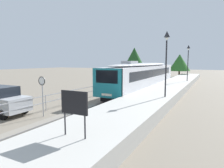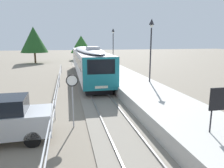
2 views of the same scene
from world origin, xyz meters
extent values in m
plane|color=slate|center=(-3.00, 22.00, 0.00)|extent=(160.00, 160.00, 0.00)
cube|color=gray|center=(0.00, 22.00, 0.03)|extent=(3.20, 60.00, 0.06)
cube|color=slate|center=(-0.72, 22.00, 0.10)|extent=(0.08, 60.00, 0.08)
cube|color=slate|center=(0.72, 22.00, 0.10)|extent=(0.08, 60.00, 0.08)
cube|color=silver|center=(0.00, 26.11, 1.96)|extent=(2.80, 20.73, 2.55)
cube|color=#19757F|center=(0.00, 15.85, 1.96)|extent=(2.80, 0.24, 2.55)
cube|color=black|center=(0.00, 15.77, 2.53)|extent=(2.13, 0.08, 1.12)
cube|color=black|center=(0.00, 26.11, 2.37)|extent=(2.82, 17.41, 0.92)
ellipsoid|color=#A8AAAF|center=(0.00, 26.11, 3.42)|extent=(2.69, 19.90, 0.44)
cube|color=#A8AAAF|center=(0.00, 20.93, 3.70)|extent=(1.10, 2.20, 0.36)
cube|color=#EAE5C6|center=(0.00, 15.78, 0.97)|extent=(1.00, 0.10, 0.20)
cube|color=black|center=(0.00, 18.15, 0.42)|extent=(2.24, 3.20, 0.55)
cube|color=black|center=(0.00, 34.08, 0.42)|extent=(2.24, 3.20, 0.55)
cube|color=#B7B5AD|center=(3.25, 22.00, 0.45)|extent=(3.90, 60.00, 0.90)
cylinder|color=#232328|center=(4.60, 17.46, 3.20)|extent=(0.12, 0.12, 4.60)
pyramid|color=#232328|center=(4.60, 17.46, 6.00)|extent=(0.34, 0.34, 0.50)
sphere|color=silver|center=(4.60, 17.46, 5.68)|extent=(0.24, 0.24, 0.24)
cylinder|color=#232328|center=(4.60, 32.58, 3.20)|extent=(0.12, 0.12, 4.60)
pyramid|color=#232328|center=(4.60, 32.58, 6.00)|extent=(0.34, 0.34, 0.50)
sphere|color=silver|center=(4.60, 32.58, 5.68)|extent=(0.24, 0.24, 0.24)
cylinder|color=#232328|center=(2.93, 7.00, 1.35)|extent=(0.06, 0.06, 0.90)
cylinder|color=#232328|center=(3.89, 7.00, 1.35)|extent=(0.06, 0.06, 0.90)
cube|color=black|center=(3.41, 7.00, 2.25)|extent=(1.20, 0.08, 0.90)
cylinder|color=#9EA0A5|center=(-2.29, 10.78, 1.10)|extent=(0.07, 0.07, 2.20)
cylinder|color=white|center=(-2.29, 10.76, 2.50)|extent=(0.60, 0.03, 0.60)
torus|color=black|center=(-2.29, 10.75, 2.50)|extent=(0.61, 0.05, 0.61)
cube|color=#9EA0A5|center=(-3.30, 12.00, 1.20)|extent=(0.05, 36.00, 0.05)
cube|color=#9EA0A5|center=(-3.30, 12.00, 0.69)|extent=(0.05, 36.00, 0.05)
cylinder|color=#9EA0A5|center=(-3.30, 12.00, 0.62)|extent=(0.06, 0.06, 1.25)
cylinder|color=#9EA0A5|center=(-3.30, 21.00, 0.62)|extent=(0.06, 0.06, 1.25)
cylinder|color=#9EA0A5|center=(-3.30, 30.00, 0.62)|extent=(0.06, 0.06, 1.25)
cylinder|color=black|center=(-4.10, 10.67, 0.36)|extent=(0.73, 0.26, 0.72)
cylinder|color=black|center=(-4.06, 9.01, 0.36)|extent=(0.73, 0.26, 0.72)
cylinder|color=brown|center=(-8.68, 44.97, 1.05)|extent=(0.36, 0.36, 2.09)
cone|color=#1E4C1E|center=(-8.68, 44.97, 4.59)|extent=(5.28, 5.28, 4.99)
cylinder|color=brown|center=(0.88, 49.61, 0.82)|extent=(0.36, 0.36, 1.65)
cone|color=#286023|center=(0.88, 49.61, 3.59)|extent=(4.91, 4.91, 3.88)
camera|label=1|loc=(8.08, 1.10, 3.81)|focal=31.59mm
camera|label=2|loc=(-2.51, 0.13, 4.48)|focal=33.99mm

